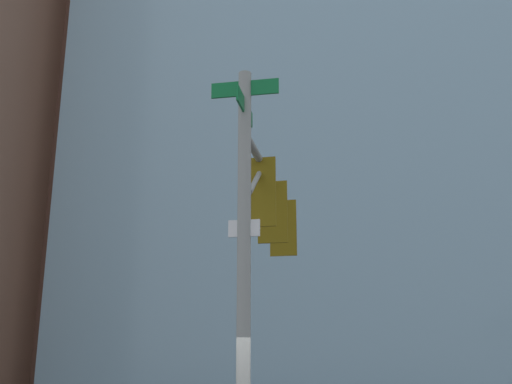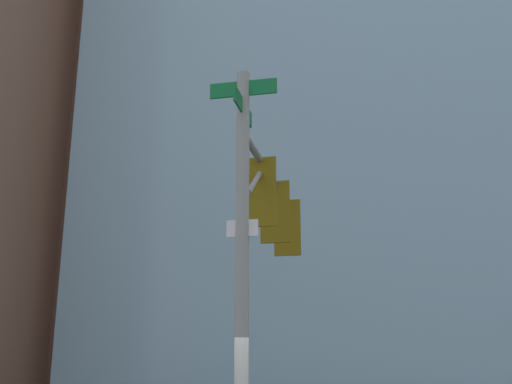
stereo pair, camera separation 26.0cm
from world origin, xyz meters
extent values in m
cylinder|color=gray|center=(0.41, 0.35, 3.19)|extent=(0.19, 0.19, 6.38)
cylinder|color=gray|center=(2.77, 1.00, 5.41)|extent=(4.77, 1.41, 0.12)
cylinder|color=gray|center=(1.26, 0.59, 4.96)|extent=(1.02, 0.36, 0.75)
cube|color=#0F6B33|center=(0.41, 0.35, 6.13)|extent=(0.30, 1.00, 0.24)
cube|color=#0F6B33|center=(0.41, 0.35, 5.83)|extent=(1.02, 0.31, 0.24)
cube|color=white|center=(0.41, 0.35, 3.99)|extent=(0.15, 0.44, 0.24)
cube|color=gold|center=(1.72, 0.71, 4.85)|extent=(0.42, 0.42, 1.00)
cube|color=#775E0F|center=(1.54, 0.66, 4.85)|extent=(0.18, 0.54, 1.16)
sphere|color=#470A07|center=(1.92, 0.77, 5.15)|extent=(0.20, 0.20, 0.20)
cylinder|color=gold|center=(1.98, 0.78, 5.24)|extent=(0.10, 0.23, 0.23)
sphere|color=#4C330A|center=(1.92, 0.77, 4.85)|extent=(0.20, 0.20, 0.20)
cylinder|color=gold|center=(1.98, 0.78, 4.94)|extent=(0.10, 0.23, 0.23)
sphere|color=green|center=(1.92, 0.77, 4.55)|extent=(0.20, 0.20, 0.20)
cylinder|color=gold|center=(1.98, 0.78, 4.64)|extent=(0.10, 0.23, 0.23)
cube|color=gold|center=(3.04, 1.07, 4.85)|extent=(0.42, 0.42, 1.00)
cube|color=#775E0F|center=(2.85, 1.02, 4.85)|extent=(0.18, 0.54, 1.16)
sphere|color=#470A07|center=(3.23, 1.13, 5.15)|extent=(0.20, 0.20, 0.20)
cylinder|color=gold|center=(3.30, 1.15, 5.24)|extent=(0.10, 0.23, 0.23)
sphere|color=#F29E0C|center=(3.23, 1.13, 4.85)|extent=(0.20, 0.20, 0.20)
cylinder|color=gold|center=(3.30, 1.15, 4.94)|extent=(0.10, 0.23, 0.23)
sphere|color=#0A3819|center=(3.23, 1.13, 4.55)|extent=(0.20, 0.20, 0.20)
cylinder|color=gold|center=(3.30, 1.15, 4.64)|extent=(0.10, 0.23, 0.23)
cube|color=gold|center=(4.35, 1.43, 4.85)|extent=(0.42, 0.42, 1.00)
cube|color=#775E0F|center=(4.17, 1.38, 4.85)|extent=(0.18, 0.54, 1.16)
sphere|color=#470A07|center=(4.55, 1.49, 5.15)|extent=(0.20, 0.20, 0.20)
cylinder|color=gold|center=(4.61, 1.51, 5.24)|extent=(0.10, 0.23, 0.23)
sphere|color=#4C330A|center=(4.55, 1.49, 4.85)|extent=(0.20, 0.20, 0.20)
cylinder|color=gold|center=(4.61, 1.51, 4.94)|extent=(0.10, 0.23, 0.23)
sphere|color=green|center=(4.55, 1.49, 4.55)|extent=(0.20, 0.20, 0.20)
cylinder|color=gold|center=(4.61, 1.51, 4.64)|extent=(0.10, 0.23, 0.23)
cube|color=brown|center=(36.96, 29.82, 24.52)|extent=(21.97, 14.74, 49.04)
camera|label=1|loc=(-7.04, -3.47, 2.13)|focal=42.99mm
camera|label=2|loc=(-6.93, -3.70, 2.13)|focal=42.99mm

